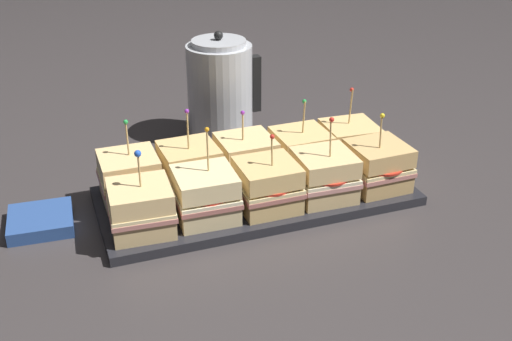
% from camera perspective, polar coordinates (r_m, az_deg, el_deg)
% --- Properties ---
extents(ground_plane, '(6.00, 6.00, 0.00)m').
position_cam_1_polar(ground_plane, '(1.23, 0.00, -2.66)').
color(ground_plane, '#383333').
extents(serving_platter, '(0.59, 0.26, 0.02)m').
position_cam_1_polar(serving_platter, '(1.22, 0.00, -2.29)').
color(serving_platter, '#232328').
rests_on(serving_platter, ground_plane).
extents(sandwich_front_far_left, '(0.11, 0.11, 0.15)m').
position_cam_1_polar(sandwich_front_far_left, '(1.10, -10.21, -3.33)').
color(sandwich_front_far_left, '#DBB77A').
rests_on(sandwich_front_far_left, serving_platter).
extents(sandwich_front_left, '(0.11, 0.11, 0.17)m').
position_cam_1_polar(sandwich_front_left, '(1.12, -4.53, -2.20)').
color(sandwich_front_left, beige).
rests_on(sandwich_front_left, serving_platter).
extents(sandwich_front_center, '(0.11, 0.11, 0.15)m').
position_cam_1_polar(sandwich_front_center, '(1.15, 0.97, -1.36)').
color(sandwich_front_center, tan).
rests_on(sandwich_front_center, serving_platter).
extents(sandwich_front_right, '(0.11, 0.11, 0.16)m').
position_cam_1_polar(sandwich_front_right, '(1.19, 6.07, -0.46)').
color(sandwich_front_right, '#DBB77A').
rests_on(sandwich_front_right, serving_platter).
extents(sandwich_front_far_right, '(0.11, 0.11, 0.16)m').
position_cam_1_polar(sandwich_front_far_right, '(1.24, 10.75, 0.40)').
color(sandwich_front_far_right, tan).
rests_on(sandwich_front_far_right, serving_platter).
extents(sandwich_back_far_left, '(0.11, 0.11, 0.16)m').
position_cam_1_polar(sandwich_back_far_left, '(1.20, -11.17, -0.62)').
color(sandwich_back_far_left, '#DBB77A').
rests_on(sandwich_back_far_left, serving_platter).
extents(sandwich_back_left, '(0.11, 0.11, 0.17)m').
position_cam_1_polar(sandwich_back_left, '(1.22, -5.94, 0.25)').
color(sandwich_back_left, tan).
rests_on(sandwich_back_left, serving_platter).
extents(sandwich_back_center, '(0.11, 0.11, 0.15)m').
position_cam_1_polar(sandwich_back_center, '(1.25, -0.96, 1.02)').
color(sandwich_back_center, '#DBB77A').
rests_on(sandwich_back_center, serving_platter).
extents(sandwich_back_right, '(0.11, 0.11, 0.15)m').
position_cam_1_polar(sandwich_back_right, '(1.29, 3.99, 1.72)').
color(sandwich_back_right, tan).
rests_on(sandwich_back_right, serving_platter).
extents(sandwich_back_far_right, '(0.11, 0.11, 0.16)m').
position_cam_1_polar(sandwich_back_far_right, '(1.33, 8.29, 2.40)').
color(sandwich_back_far_right, tan).
rests_on(sandwich_back_far_right, serving_platter).
extents(kettle_steel, '(0.17, 0.15, 0.25)m').
position_cam_1_polar(kettle_steel, '(1.46, -3.19, 7.12)').
color(kettle_steel, '#B7BABF').
rests_on(kettle_steel, ground_plane).
extents(napkin_stack, '(0.12, 0.12, 0.02)m').
position_cam_1_polar(napkin_stack, '(1.20, -18.59, -4.26)').
color(napkin_stack, navy).
rests_on(napkin_stack, ground_plane).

